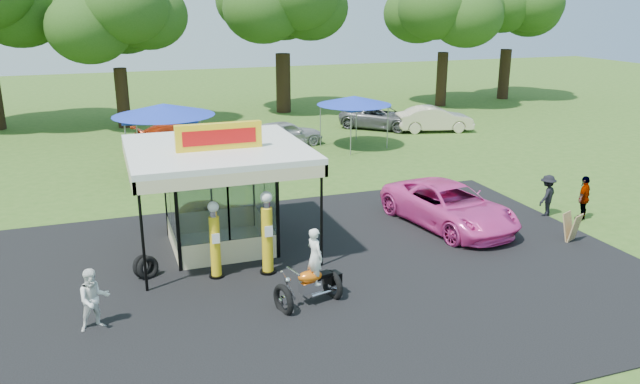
# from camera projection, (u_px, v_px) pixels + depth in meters

# --- Properties ---
(ground) EXTENTS (120.00, 120.00, 0.00)m
(ground) POSITION_uv_depth(u_px,v_px,m) (333.00, 305.00, 16.42)
(ground) COLOR #34591B
(ground) RESTS_ON ground
(asphalt_apron) EXTENTS (20.00, 14.00, 0.04)m
(asphalt_apron) POSITION_uv_depth(u_px,v_px,m) (309.00, 274.00, 18.21)
(asphalt_apron) COLOR black
(asphalt_apron) RESTS_ON ground
(gas_station_kiosk) EXTENTS (5.40, 5.40, 4.18)m
(gas_station_kiosk) POSITION_uv_depth(u_px,v_px,m) (219.00, 195.00, 19.75)
(gas_station_kiosk) COLOR white
(gas_station_kiosk) RESTS_ON ground
(gas_pump_left) EXTENTS (0.43, 0.43, 2.33)m
(gas_pump_left) POSITION_uv_depth(u_px,v_px,m) (215.00, 242.00, 17.71)
(gas_pump_left) COLOR black
(gas_pump_left) RESTS_ON ground
(gas_pump_right) EXTENTS (0.47, 0.47, 2.53)m
(gas_pump_right) POSITION_uv_depth(u_px,v_px,m) (267.00, 235.00, 17.96)
(gas_pump_right) COLOR black
(gas_pump_right) RESTS_ON ground
(motorcycle) EXTENTS (1.92, 1.27, 2.18)m
(motorcycle) POSITION_uv_depth(u_px,v_px,m) (313.00, 274.00, 16.29)
(motorcycle) COLOR black
(motorcycle) RESTS_ON ground
(spare_tires) EXTENTS (0.88, 0.79, 0.71)m
(spare_tires) POSITION_uv_depth(u_px,v_px,m) (146.00, 267.00, 17.93)
(spare_tires) COLOR black
(spare_tires) RESTS_ON ground
(a_frame_sign) EXTENTS (0.59, 0.68, 0.97)m
(a_frame_sign) POSITION_uv_depth(u_px,v_px,m) (572.00, 228.00, 20.61)
(a_frame_sign) COLOR #593819
(a_frame_sign) RESTS_ON ground
(kiosk_car) EXTENTS (2.82, 1.13, 0.96)m
(kiosk_car) POSITION_uv_depth(u_px,v_px,m) (209.00, 212.00, 22.12)
(kiosk_car) COLOR yellow
(kiosk_car) RESTS_ON ground
(pink_sedan) EXTENTS (3.39, 5.80, 1.52)m
(pink_sedan) POSITION_uv_depth(u_px,v_px,m) (449.00, 206.00, 21.96)
(pink_sedan) COLOR #ED40A4
(pink_sedan) RESTS_ON ground
(spectator_west) EXTENTS (0.88, 0.75, 1.58)m
(spectator_west) POSITION_uv_depth(u_px,v_px,m) (94.00, 299.00, 15.02)
(spectator_west) COLOR white
(spectator_west) RESTS_ON ground
(spectator_east_a) EXTENTS (1.17, 1.00, 1.57)m
(spectator_east_a) POSITION_uv_depth(u_px,v_px,m) (547.00, 196.00, 23.02)
(spectator_east_a) COLOR black
(spectator_east_a) RESTS_ON ground
(spectator_east_b) EXTENTS (1.04, 0.83, 1.65)m
(spectator_east_b) POSITION_uv_depth(u_px,v_px,m) (584.00, 198.00, 22.61)
(spectator_east_b) COLOR gray
(spectator_east_b) RESTS_ON ground
(bg_car_b) EXTENTS (4.96, 2.99, 1.34)m
(bg_car_b) POSITION_uv_depth(u_px,v_px,m) (178.00, 135.00, 33.80)
(bg_car_b) COLOR #B82E0E
(bg_car_b) RESTS_ON ground
(bg_car_c) EXTENTS (4.60, 2.78, 1.46)m
(bg_car_c) POSITION_uv_depth(u_px,v_px,m) (284.00, 134.00, 33.94)
(bg_car_c) COLOR #A6A6AA
(bg_car_c) RESTS_ON ground
(bg_car_d) EXTENTS (5.31, 5.20, 1.41)m
(bg_car_d) POSITION_uv_depth(u_px,v_px,m) (381.00, 117.00, 38.80)
(bg_car_d) COLOR #5A5A5C
(bg_car_d) RESTS_ON ground
(bg_car_e) EXTENTS (4.84, 2.63, 1.51)m
(bg_car_e) POSITION_uv_depth(u_px,v_px,m) (434.00, 119.00, 37.95)
(bg_car_e) COLOR beige
(bg_car_e) RESTS_ON ground
(tent_west) EXTENTS (4.61, 4.61, 3.23)m
(tent_west) POSITION_uv_depth(u_px,v_px,m) (164.00, 110.00, 28.22)
(tent_west) COLOR gray
(tent_west) RESTS_ON ground
(tent_east) EXTENTS (4.01, 4.01, 2.80)m
(tent_east) POSITION_uv_depth(u_px,v_px,m) (354.00, 101.00, 33.34)
(tent_east) COLOR gray
(tent_east) RESTS_ON ground
(oak_far_c) EXTENTS (8.87, 8.87, 10.46)m
(oak_far_c) POSITION_uv_depth(u_px,v_px,m) (115.00, 18.00, 37.43)
(oak_far_c) COLOR black
(oak_far_c) RESTS_ON ground
(oak_far_d) EXTENTS (9.61, 9.61, 11.44)m
(oak_far_d) POSITION_uv_depth(u_px,v_px,m) (282.00, 6.00, 42.62)
(oak_far_d) COLOR black
(oak_far_d) RESTS_ON ground
(oak_far_e) EXTENTS (9.30, 9.30, 11.07)m
(oak_far_e) POSITION_uv_depth(u_px,v_px,m) (446.00, 9.00, 45.40)
(oak_far_e) COLOR black
(oak_far_e) RESTS_ON ground
(oak_far_f) EXTENTS (8.90, 8.90, 10.72)m
(oak_far_f) POSITION_uv_depth(u_px,v_px,m) (510.00, 11.00, 48.83)
(oak_far_f) COLOR black
(oak_far_f) RESTS_ON ground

